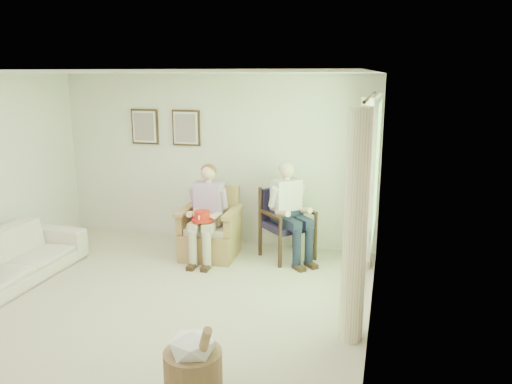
% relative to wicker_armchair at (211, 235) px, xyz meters
% --- Properties ---
extents(floor, '(5.50, 5.50, 0.00)m').
position_rel_wicker_armchair_xyz_m(floor, '(-0.17, -2.04, -0.32)').
color(floor, beige).
rests_on(floor, ground).
extents(back_wall, '(5.00, 0.04, 2.60)m').
position_rel_wicker_armchair_xyz_m(back_wall, '(-0.17, 0.71, 0.98)').
color(back_wall, silver).
rests_on(back_wall, ground).
extents(right_wall, '(0.04, 5.50, 2.60)m').
position_rel_wicker_armchair_xyz_m(right_wall, '(2.33, -2.04, 0.98)').
color(right_wall, silver).
rests_on(right_wall, ground).
extents(ceiling, '(5.00, 5.50, 0.02)m').
position_rel_wicker_armchair_xyz_m(ceiling, '(-0.17, -2.04, 2.28)').
color(ceiling, white).
rests_on(ceiling, back_wall).
extents(window, '(0.13, 2.50, 1.63)m').
position_rel_wicker_armchair_xyz_m(window, '(2.29, -0.84, 1.27)').
color(window, '#2D6B23').
rests_on(window, right_wall).
extents(curtain_left, '(0.34, 0.34, 2.30)m').
position_rel_wicker_armchair_xyz_m(curtain_left, '(2.16, -1.82, 0.83)').
color(curtain_left, '#FFF6C7').
rests_on(curtain_left, ground).
extents(curtain_right, '(0.34, 0.34, 2.30)m').
position_rel_wicker_armchair_xyz_m(curtain_right, '(2.16, 0.14, 0.83)').
color(curtain_right, '#FFF6C7').
rests_on(curtain_right, ground).
extents(framed_print_left, '(0.45, 0.05, 0.55)m').
position_rel_wicker_armchair_xyz_m(framed_print_left, '(-1.32, 0.68, 1.46)').
color(framed_print_left, '#382114').
rests_on(framed_print_left, back_wall).
extents(framed_print_right, '(0.45, 0.05, 0.55)m').
position_rel_wicker_armchair_xyz_m(framed_print_right, '(-0.62, 0.68, 1.46)').
color(framed_print_right, '#382114').
rests_on(framed_print_right, back_wall).
extents(wicker_armchair, '(0.79, 0.78, 1.00)m').
position_rel_wicker_armchair_xyz_m(wicker_armchair, '(0.00, 0.00, 0.00)').
color(wicker_armchair, '#A8894F').
rests_on(wicker_armchair, ground).
extents(wood_armchair, '(0.64, 0.60, 0.99)m').
position_rel_wicker_armchair_xyz_m(wood_armchair, '(1.09, 0.30, 0.22)').
color(wood_armchair, black).
rests_on(wood_armchair, ground).
extents(sofa, '(2.15, 0.84, 0.63)m').
position_rel_wicker_armchair_xyz_m(sofa, '(-2.12, -1.57, -0.01)').
color(sofa, '#F1E1D0').
rests_on(sofa, ground).
extents(person_wicker, '(0.40, 0.63, 1.33)m').
position_rel_wicker_armchair_xyz_m(person_wicker, '(-0.00, -0.13, 0.46)').
color(person_wicker, '#BCAE97').
rests_on(person_wicker, ground).
extents(person_dark, '(0.40, 0.63, 1.38)m').
position_rel_wicker_armchair_xyz_m(person_dark, '(1.09, 0.14, 0.49)').
color(person_dark, '#161D32').
rests_on(person_dark, ground).
extents(red_hat, '(0.30, 0.30, 0.14)m').
position_rel_wicker_armchair_xyz_m(red_hat, '(0.01, -0.34, 0.36)').
color(red_hat, red).
rests_on(red_hat, person_wicker).
extents(hatbox, '(0.61, 0.61, 0.71)m').
position_rel_wicker_armchair_xyz_m(hatbox, '(0.98, -3.08, -0.04)').
color(hatbox, tan).
rests_on(hatbox, ground).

